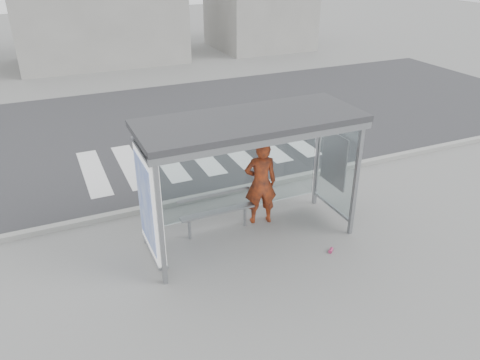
# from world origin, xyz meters

# --- Properties ---
(ground) EXTENTS (80.00, 80.00, 0.00)m
(ground) POSITION_xyz_m (0.00, 0.00, 0.00)
(ground) COLOR slate
(ground) RESTS_ON ground
(road) EXTENTS (30.00, 10.00, 0.01)m
(road) POSITION_xyz_m (0.00, 7.00, 0.00)
(road) COLOR #2E2E31
(road) RESTS_ON ground
(curb) EXTENTS (30.00, 0.18, 0.12)m
(curb) POSITION_xyz_m (0.00, 1.95, 0.06)
(curb) COLOR gray
(curb) RESTS_ON ground
(crosswalk) EXTENTS (6.55, 3.00, 0.00)m
(crosswalk) POSITION_xyz_m (0.50, 4.50, 0.00)
(crosswalk) COLOR silver
(crosswalk) RESTS_ON ground
(bus_shelter) EXTENTS (4.25, 1.65, 2.62)m
(bus_shelter) POSITION_xyz_m (-0.37, 0.06, 1.98)
(bus_shelter) COLOR gray
(bus_shelter) RESTS_ON ground
(building_center) EXTENTS (8.00, 5.00, 5.00)m
(building_center) POSITION_xyz_m (0.00, 18.00, 2.50)
(building_center) COLOR gray
(building_center) RESTS_ON ground
(person) EXTENTS (0.78, 0.61, 1.90)m
(person) POSITION_xyz_m (0.48, 0.50, 0.95)
(person) COLOR orange
(person) RESTS_ON ground
(bench) EXTENTS (1.60, 0.31, 0.83)m
(bench) POSITION_xyz_m (-0.52, 0.50, 0.50)
(bench) COLOR gray
(bench) RESTS_ON ground
(soda_can) EXTENTS (0.15, 0.14, 0.07)m
(soda_can) POSITION_xyz_m (1.25, -1.11, 0.04)
(soda_can) COLOR #D83F78
(soda_can) RESTS_ON ground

